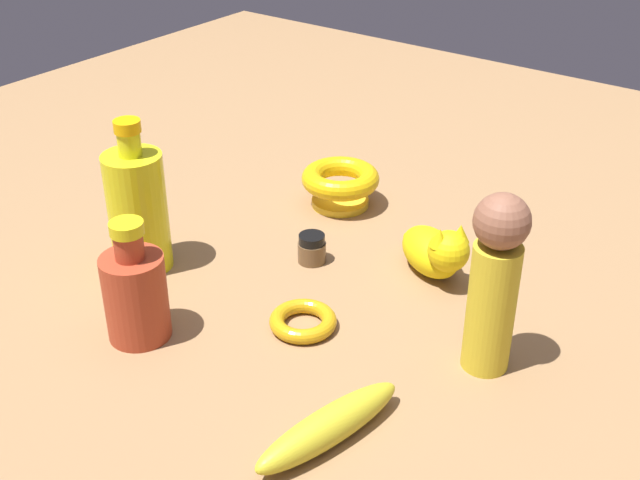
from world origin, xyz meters
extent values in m
plane|color=#936D47|center=(0.00, 0.00, 0.00)|extent=(2.00, 2.00, 0.00)
ellipsoid|color=gold|center=(-0.19, -0.15, 0.02)|extent=(0.18, 0.07, 0.04)
cylinder|color=yellow|center=(0.22, 0.13, 0.01)|extent=(0.09, 0.09, 0.01)
torus|color=gold|center=(0.22, 0.13, 0.04)|extent=(0.12, 0.12, 0.03)
cylinder|color=brown|center=(0.07, 0.07, 0.01)|extent=(0.04, 0.04, 0.03)
cylinder|color=yellow|center=(0.07, 0.07, 0.03)|extent=(0.03, 0.03, 0.00)
cylinder|color=black|center=(0.07, 0.07, 0.03)|extent=(0.03, 0.03, 0.01)
cylinder|color=yellow|center=(-0.07, 0.24, 0.08)|extent=(0.08, 0.08, 0.16)
cylinder|color=yellow|center=(-0.07, 0.24, 0.17)|extent=(0.03, 0.03, 0.03)
cylinder|color=#F4B308|center=(-0.07, 0.24, 0.20)|extent=(0.03, 0.03, 0.01)
torus|color=#C99312|center=(-0.05, -0.02, 0.01)|extent=(0.08, 0.08, 0.02)
cylinder|color=gold|center=(0.01, -0.22, 0.08)|extent=(0.07, 0.07, 0.15)
sphere|color=brown|center=(0.01, -0.22, 0.18)|extent=(0.06, 0.06, 0.06)
ellipsoid|color=yellow|center=(0.14, -0.07, 0.03)|extent=(0.11, 0.12, 0.06)
sphere|color=yellow|center=(0.12, -0.11, 0.05)|extent=(0.05, 0.05, 0.05)
cone|color=yellow|center=(0.13, -0.12, 0.08)|extent=(0.02, 0.02, 0.02)
cone|color=yellow|center=(0.11, -0.10, 0.08)|extent=(0.02, 0.02, 0.02)
ellipsoid|color=yellow|center=(0.17, -0.03, 0.02)|extent=(0.04, 0.05, 0.02)
cylinder|color=#A83921|center=(-0.18, 0.13, 0.05)|extent=(0.07, 0.07, 0.10)
cylinder|color=#A83921|center=(-0.18, 0.13, 0.12)|extent=(0.03, 0.03, 0.03)
cylinder|color=gold|center=(-0.18, 0.13, 0.14)|extent=(0.04, 0.04, 0.01)
camera|label=1|loc=(-0.66, -0.49, 0.57)|focal=45.62mm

